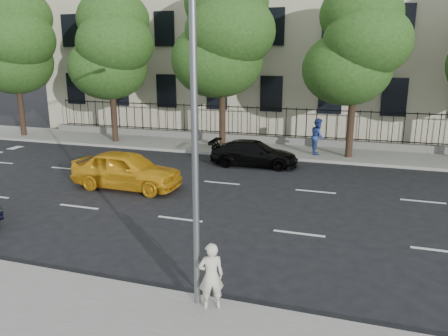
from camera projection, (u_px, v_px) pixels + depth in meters
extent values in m
plane|color=black|center=(145.00, 250.00, 12.39)|extent=(120.00, 120.00, 0.00)
cube|color=gray|center=(50.00, 329.00, 8.69)|extent=(60.00, 4.00, 0.15)
cube|color=gray|center=(259.00, 149.00, 25.27)|extent=(60.00, 4.00, 0.15)
cube|color=beige|center=(291.00, 2.00, 31.31)|extent=(34.00, 12.00, 18.00)
cube|color=slate|center=(266.00, 139.00, 26.76)|extent=(30.00, 0.50, 0.40)
cube|color=black|center=(266.00, 134.00, 26.69)|extent=(28.80, 0.05, 0.05)
cube|color=black|center=(267.00, 108.00, 26.28)|extent=(28.80, 0.05, 0.05)
cylinder|color=slate|center=(194.00, 119.00, 8.48)|extent=(0.14, 0.14, 8.00)
cylinder|color=#382619|center=(22.00, 111.00, 28.87)|extent=(0.36, 0.36, 3.15)
ellipsoid|color=#1F4416|center=(14.00, 63.00, 28.48)|extent=(4.94, 4.94, 4.06)
ellipsoid|color=#1F4416|center=(17.00, 40.00, 27.39)|extent=(4.68, 4.68, 3.85)
ellipsoid|color=#1F4416|center=(16.00, 16.00, 27.70)|extent=(4.42, 4.42, 3.64)
cylinder|color=#382619|center=(114.00, 117.00, 26.81)|extent=(0.36, 0.36, 2.97)
ellipsoid|color=#1F4416|center=(108.00, 67.00, 26.46)|extent=(4.75, 4.75, 3.90)
ellipsoid|color=#1F4416|center=(115.00, 43.00, 25.38)|extent=(4.50, 4.50, 3.70)
ellipsoid|color=#1F4416|center=(113.00, 20.00, 25.71)|extent=(4.25, 4.25, 3.50)
cylinder|color=#382619|center=(222.00, 120.00, 24.69)|extent=(0.36, 0.36, 3.32)
ellipsoid|color=#1F4416|center=(217.00, 60.00, 24.26)|extent=(5.13, 5.13, 4.21)
ellipsoid|color=#1F4416|center=(230.00, 31.00, 23.15)|extent=(4.86, 4.86, 4.00)
ellipsoid|color=#1F4416|center=(226.00, 3.00, 23.45)|extent=(4.59, 4.59, 3.78)
cylinder|color=#382619|center=(350.00, 128.00, 22.63)|extent=(0.36, 0.36, 3.08)
ellipsoid|color=#1F4416|center=(347.00, 69.00, 22.28)|extent=(4.56, 4.56, 3.74)
ellipsoid|color=#1F4416|center=(367.00, 41.00, 21.22)|extent=(4.32, 4.32, 3.55)
ellipsoid|color=#1F4416|center=(361.00, 14.00, 21.56)|extent=(4.08, 4.08, 3.36)
imported|color=gold|center=(127.00, 170.00, 17.93)|extent=(4.62, 1.94, 1.56)
imported|color=black|center=(254.00, 153.00, 21.60)|extent=(4.42, 1.96, 1.26)
imported|color=beige|center=(211.00, 276.00, 9.11)|extent=(0.64, 0.57, 1.48)
imported|color=navy|center=(318.00, 136.00, 23.41)|extent=(0.87, 1.04, 1.94)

